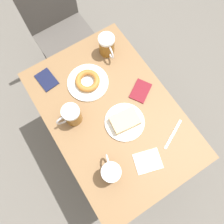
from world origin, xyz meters
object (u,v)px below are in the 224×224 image
object	(u,v)px
plate_with_donut	(88,82)
napkin_folded	(148,161)
plate_with_cake	(125,121)
beer_mug_right	(72,115)
beer_mug_center	(107,45)
passport_far_edge	(141,91)
fork	(173,134)
beer_mug_left	(111,172)
chair	(57,21)
passport_near_edge	(47,80)

from	to	relation	value
plate_with_donut	napkin_folded	bearing A→B (deg)	-86.56
plate_with_cake	beer_mug_right	size ratio (longest dim) A/B	1.56
beer_mug_right	beer_mug_center	bearing A→B (deg)	34.54
plate_with_donut	passport_far_edge	distance (m)	0.30
beer_mug_center	fork	size ratio (longest dim) A/B	0.82
napkin_folded	fork	world-z (taller)	same
napkin_folded	plate_with_donut	bearing A→B (deg)	93.44
plate_with_donut	beer_mug_left	distance (m)	0.51
beer_mug_right	fork	world-z (taller)	beer_mug_right
beer_mug_center	passport_far_edge	distance (m)	0.32
fork	plate_with_donut	bearing A→B (deg)	114.33
beer_mug_left	beer_mug_right	distance (m)	0.34
plate_with_cake	beer_mug_left	xyz separation A→B (m)	(-0.20, -0.18, 0.04)
napkin_folded	chair	bearing A→B (deg)	87.25
beer_mug_center	passport_far_edge	xyz separation A→B (m)	(0.02, -0.31, -0.06)
chair	beer_mug_right	bearing A→B (deg)	-110.30
fork	passport_near_edge	xyz separation A→B (m)	(-0.41, 0.63, 0.00)
chair	beer_mug_left	xyz separation A→B (m)	(-0.24, -1.09, 0.22)
beer_mug_left	plate_with_donut	bearing A→B (deg)	72.46
plate_with_cake	beer_mug_center	xyz separation A→B (m)	(0.15, 0.41, 0.04)
chair	beer_mug_center	xyz separation A→B (m)	(0.11, -0.49, 0.22)
plate_with_cake	beer_mug_left	distance (m)	0.27
passport_far_edge	plate_with_donut	bearing A→B (deg)	137.70
chair	passport_far_edge	size ratio (longest dim) A/B	6.19
fork	chair	bearing A→B (deg)	97.02
plate_with_cake	napkin_folded	xyz separation A→B (m)	(-0.01, -0.23, -0.02)
passport_near_edge	plate_with_donut	bearing A→B (deg)	-36.91
plate_with_cake	plate_with_donut	distance (m)	0.30
plate_with_cake	passport_far_edge	bearing A→B (deg)	30.29
chair	beer_mug_left	size ratio (longest dim) A/B	7.18
plate_with_cake	beer_mug_center	bearing A→B (deg)	69.88
plate_with_donut	passport_near_edge	bearing A→B (deg)	143.09
beer_mug_right	chair	bearing A→B (deg)	71.01
fork	passport_near_edge	size ratio (longest dim) A/B	1.22
plate_with_cake	fork	world-z (taller)	plate_with_cake
plate_with_donut	beer_mug_right	bearing A→B (deg)	-140.61
plate_with_donut	beer_mug_right	distance (m)	0.23
beer_mug_center	napkin_folded	distance (m)	0.67
fork	passport_far_edge	world-z (taller)	passport_far_edge
plate_with_donut	beer_mug_left	world-z (taller)	beer_mug_left
plate_with_cake	beer_mug_right	bearing A→B (deg)	143.28
beer_mug_center	beer_mug_left	bearing A→B (deg)	-120.50
beer_mug_right	passport_near_edge	size ratio (longest dim) A/B	1.00
chair	fork	distance (m)	1.12
beer_mug_left	passport_far_edge	world-z (taller)	beer_mug_left
chair	beer_mug_right	xyz separation A→B (m)	(-0.26, -0.75, 0.22)
beer_mug_left	napkin_folded	world-z (taller)	beer_mug_left
plate_with_donut	beer_mug_right	xyz separation A→B (m)	(-0.17, -0.14, 0.05)
chair	beer_mug_left	bearing A→B (deg)	-103.68
plate_with_donut	passport_far_edge	bearing A→B (deg)	-42.30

